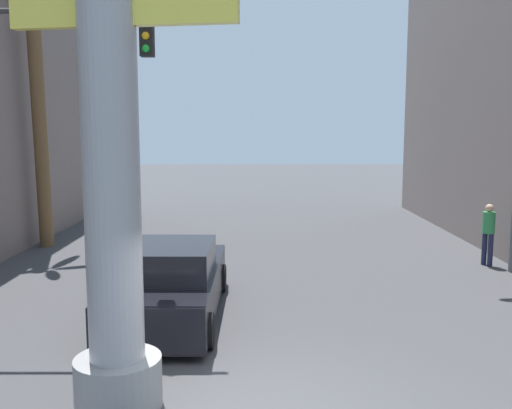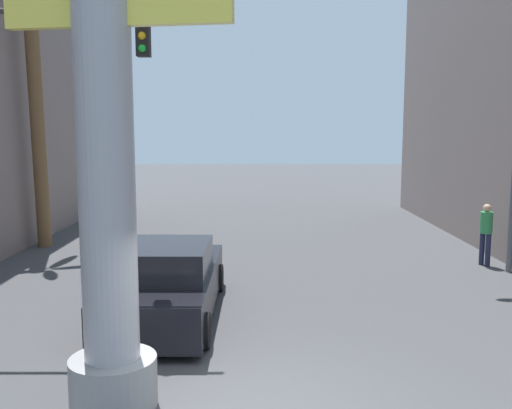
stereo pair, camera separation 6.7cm
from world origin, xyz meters
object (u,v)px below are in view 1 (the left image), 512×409
object	(u,v)px
neon_sign_pole	(106,31)
car_lead	(169,283)
palm_tree_mid_left	(38,96)
pedestrian_mid_right	(487,230)
street_lamp	(507,101)
palm_tree_far_left	(95,104)

from	to	relation	value
neon_sign_pole	car_lead	bearing A→B (deg)	87.95
palm_tree_mid_left	pedestrian_mid_right	xyz separation A→B (m)	(13.24, -2.44, -3.81)
neon_sign_pole	palm_tree_mid_left	xyz separation A→B (m)	(-4.88, 10.64, -0.19)
street_lamp	car_lead	world-z (taller)	street_lamp
neon_sign_pole	street_lamp	size ratio (longest dim) A/B	1.41
pedestrian_mid_right	palm_tree_mid_left	bearing A→B (deg)	169.57
street_lamp	palm_tree_far_left	xyz separation A→B (m)	(-13.49, 10.36, 0.34)
pedestrian_mid_right	car_lead	bearing A→B (deg)	-151.75
street_lamp	car_lead	xyz separation A→B (m)	(-8.26, -3.69, -3.82)
neon_sign_pole	palm_tree_mid_left	world-z (taller)	neon_sign_pole
car_lead	pedestrian_mid_right	xyz separation A→B (m)	(8.22, 4.42, 0.31)
car_lead	neon_sign_pole	bearing A→B (deg)	-92.05
car_lead	pedestrian_mid_right	size ratio (longest dim) A/B	2.93
street_lamp	pedestrian_mid_right	world-z (taller)	street_lamp
palm_tree_mid_left	neon_sign_pole	bearing A→B (deg)	-65.36
street_lamp	palm_tree_far_left	bearing A→B (deg)	142.46
neon_sign_pole	pedestrian_mid_right	world-z (taller)	neon_sign_pole
palm_tree_far_left	pedestrian_mid_right	size ratio (longest dim) A/B	4.25
car_lead	street_lamp	bearing A→B (deg)	24.07
car_lead	palm_tree_mid_left	distance (m)	9.44
palm_tree_mid_left	palm_tree_far_left	world-z (taller)	palm_tree_mid_left
street_lamp	car_lead	size ratio (longest dim) A/B	1.49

